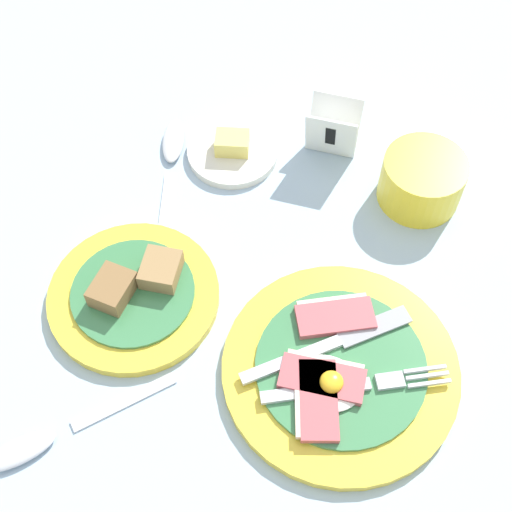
{
  "coord_description": "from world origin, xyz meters",
  "views": [
    {
      "loc": [
        0.08,
        -0.32,
        0.66
      ],
      "look_at": [
        -0.03,
        0.08,
        0.02
      ],
      "focal_mm": 50.0,
      "sensor_mm": 36.0,
      "label": 1
    }
  ],
  "objects_px": {
    "breakfast_plate": "(338,369)",
    "teaspoon_near_cup": "(48,438)",
    "number_card": "(333,130)",
    "sugar_cup": "(422,179)",
    "bread_plate": "(134,293)",
    "teaspoon_by_saucer": "(171,158)",
    "butter_dish": "(233,150)"
  },
  "relations": [
    {
      "from": "teaspoon_near_cup",
      "to": "number_card",
      "type": "bearing_deg",
      "value": -157.1
    },
    {
      "from": "sugar_cup",
      "to": "teaspoon_by_saucer",
      "type": "relative_size",
      "value": 0.49
    },
    {
      "from": "bread_plate",
      "to": "teaspoon_by_saucer",
      "type": "relative_size",
      "value": 0.95
    },
    {
      "from": "number_card",
      "to": "sugar_cup",
      "type": "bearing_deg",
      "value": -19.76
    },
    {
      "from": "bread_plate",
      "to": "teaspoon_near_cup",
      "type": "height_order",
      "value": "bread_plate"
    },
    {
      "from": "sugar_cup",
      "to": "number_card",
      "type": "height_order",
      "value": "number_card"
    },
    {
      "from": "butter_dish",
      "to": "teaspoon_near_cup",
      "type": "xyz_separation_m",
      "value": [
        -0.07,
        -0.39,
        -0.0
      ]
    },
    {
      "from": "butter_dish",
      "to": "number_card",
      "type": "bearing_deg",
      "value": 17.97
    },
    {
      "from": "bread_plate",
      "to": "number_card",
      "type": "relative_size",
      "value": 2.47
    },
    {
      "from": "butter_dish",
      "to": "teaspoon_by_saucer",
      "type": "distance_m",
      "value": 0.07
    },
    {
      "from": "number_card",
      "to": "teaspoon_by_saucer",
      "type": "bearing_deg",
      "value": -159.69
    },
    {
      "from": "breakfast_plate",
      "to": "sugar_cup",
      "type": "height_order",
      "value": "sugar_cup"
    },
    {
      "from": "sugar_cup",
      "to": "number_card",
      "type": "bearing_deg",
      "value": 159.89
    },
    {
      "from": "sugar_cup",
      "to": "butter_dish",
      "type": "bearing_deg",
      "value": 178.82
    },
    {
      "from": "teaspoon_by_saucer",
      "to": "number_card",
      "type": "bearing_deg",
      "value": -83.66
    },
    {
      "from": "breakfast_plate",
      "to": "teaspoon_near_cup",
      "type": "relative_size",
      "value": 1.55
    },
    {
      "from": "teaspoon_by_saucer",
      "to": "breakfast_plate",
      "type": "bearing_deg",
      "value": -144.75
    },
    {
      "from": "bread_plate",
      "to": "sugar_cup",
      "type": "height_order",
      "value": "sugar_cup"
    },
    {
      "from": "sugar_cup",
      "to": "teaspoon_by_saucer",
      "type": "height_order",
      "value": "sugar_cup"
    },
    {
      "from": "bread_plate",
      "to": "teaspoon_near_cup",
      "type": "xyz_separation_m",
      "value": [
        -0.02,
        -0.17,
        -0.0
      ]
    },
    {
      "from": "breakfast_plate",
      "to": "teaspoon_near_cup",
      "type": "xyz_separation_m",
      "value": [
        -0.25,
        -0.14,
        -0.0
      ]
    },
    {
      "from": "butter_dish",
      "to": "teaspoon_by_saucer",
      "type": "xyz_separation_m",
      "value": [
        -0.07,
        -0.03,
        -0.0
      ]
    },
    {
      "from": "sugar_cup",
      "to": "butter_dish",
      "type": "xyz_separation_m",
      "value": [
        -0.23,
        0.0,
        -0.02
      ]
    },
    {
      "from": "teaspoon_by_saucer",
      "to": "teaspoon_near_cup",
      "type": "height_order",
      "value": "same"
    },
    {
      "from": "sugar_cup",
      "to": "teaspoon_near_cup",
      "type": "height_order",
      "value": "sugar_cup"
    },
    {
      "from": "breakfast_plate",
      "to": "teaspoon_by_saucer",
      "type": "xyz_separation_m",
      "value": [
        -0.25,
        0.22,
        -0.0
      ]
    },
    {
      "from": "sugar_cup",
      "to": "breakfast_plate",
      "type": "bearing_deg",
      "value": -100.4
    },
    {
      "from": "number_card",
      "to": "teaspoon_by_saucer",
      "type": "relative_size",
      "value": 0.38
    },
    {
      "from": "bread_plate",
      "to": "teaspoon_by_saucer",
      "type": "height_order",
      "value": "bread_plate"
    },
    {
      "from": "sugar_cup",
      "to": "butter_dish",
      "type": "height_order",
      "value": "sugar_cup"
    },
    {
      "from": "number_card",
      "to": "butter_dish",
      "type": "bearing_deg",
      "value": -161.68
    },
    {
      "from": "bread_plate",
      "to": "sugar_cup",
      "type": "bearing_deg",
      "value": 38.59
    }
  ]
}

